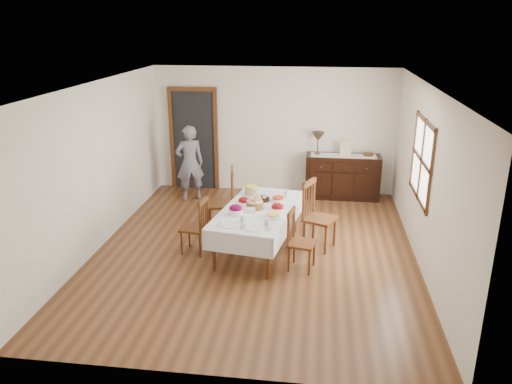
# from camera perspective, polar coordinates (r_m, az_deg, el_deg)

# --- Properties ---
(ground) EXTENTS (6.00, 6.00, 0.00)m
(ground) POSITION_cam_1_polar(r_m,az_deg,el_deg) (8.02, -0.09, -6.66)
(ground) COLOR brown
(room_shell) EXTENTS (5.02, 6.02, 2.65)m
(room_shell) POSITION_cam_1_polar(r_m,az_deg,el_deg) (7.88, -0.75, 5.56)
(room_shell) COLOR white
(room_shell) RESTS_ON ground
(dining_table) EXTENTS (1.36, 2.19, 0.70)m
(dining_table) POSITION_cam_1_polar(r_m,az_deg,el_deg) (7.79, 0.22, -2.49)
(dining_table) COLOR silver
(dining_table) RESTS_ON ground
(chair_left_near) EXTENTS (0.43, 0.43, 0.91)m
(chair_left_near) POSITION_cam_1_polar(r_m,az_deg,el_deg) (7.82, -6.80, -3.80)
(chair_left_near) COLOR #512A12
(chair_left_near) RESTS_ON ground
(chair_left_far) EXTENTS (0.55, 0.55, 1.13)m
(chair_left_far) POSITION_cam_1_polar(r_m,az_deg,el_deg) (8.52, -3.75, -0.93)
(chair_left_far) COLOR #512A12
(chair_left_far) RESTS_ON ground
(chair_right_near) EXTENTS (0.45, 0.45, 0.91)m
(chair_right_near) POSITION_cam_1_polar(r_m,az_deg,el_deg) (7.31, 4.92, -5.44)
(chair_right_near) COLOR #512A12
(chair_right_near) RESTS_ON ground
(chair_right_far) EXTENTS (0.60, 0.60, 1.10)m
(chair_right_far) POSITION_cam_1_polar(r_m,az_deg,el_deg) (7.98, 6.96, -2.56)
(chair_right_far) COLOR #512A12
(chair_right_far) RESTS_ON ground
(sideboard) EXTENTS (1.49, 0.54, 0.89)m
(sideboard) POSITION_cam_1_polar(r_m,az_deg,el_deg) (10.34, 9.85, 1.76)
(sideboard) COLOR black
(sideboard) RESTS_ON ground
(person) EXTENTS (0.60, 0.51, 1.64)m
(person) POSITION_cam_1_polar(r_m,az_deg,el_deg) (10.07, -7.59, 3.58)
(person) COLOR slate
(person) RESTS_ON ground
(bread_basket) EXTENTS (0.27, 0.27, 0.19)m
(bread_basket) POSITION_cam_1_polar(r_m,az_deg,el_deg) (7.73, -0.14, -1.33)
(bread_basket) COLOR brown
(bread_basket) RESTS_ON dining_table
(egg_basket) EXTENTS (0.24, 0.24, 0.10)m
(egg_basket) POSITION_cam_1_polar(r_m,az_deg,el_deg) (8.09, 0.73, -0.73)
(egg_basket) COLOR black
(egg_basket) RESTS_ON dining_table
(ham_platter_a) EXTENTS (0.28, 0.28, 0.11)m
(ham_platter_a) POSITION_cam_1_polar(r_m,az_deg,el_deg) (8.00, -1.37, -1.01)
(ham_platter_a) COLOR white
(ham_platter_a) RESTS_ON dining_table
(ham_platter_b) EXTENTS (0.27, 0.27, 0.11)m
(ham_platter_b) POSITION_cam_1_polar(r_m,az_deg,el_deg) (7.73, 2.47, -1.74)
(ham_platter_b) COLOR white
(ham_platter_b) RESTS_ON dining_table
(beet_bowl) EXTENTS (0.23, 0.23, 0.16)m
(beet_bowl) POSITION_cam_1_polar(r_m,az_deg,el_deg) (7.51, -2.33, -2.08)
(beet_bowl) COLOR white
(beet_bowl) RESTS_ON dining_table
(carrot_bowl) EXTENTS (0.22, 0.22, 0.08)m
(carrot_bowl) POSITION_cam_1_polar(r_m,az_deg,el_deg) (8.05, 2.54, -0.85)
(carrot_bowl) COLOR white
(carrot_bowl) RESTS_ON dining_table
(pineapple_bowl) EXTENTS (0.22, 0.22, 0.15)m
(pineapple_bowl) POSITION_cam_1_polar(r_m,az_deg,el_deg) (8.37, -0.52, 0.20)
(pineapple_bowl) COLOR tan
(pineapple_bowl) RESTS_ON dining_table
(casserole_dish) EXTENTS (0.25, 0.25, 0.07)m
(casserole_dish) POSITION_cam_1_polar(r_m,az_deg,el_deg) (7.40, 1.94, -2.72)
(casserole_dish) COLOR white
(casserole_dish) RESTS_ON dining_table
(butter_dish) EXTENTS (0.15, 0.11, 0.07)m
(butter_dish) POSITION_cam_1_polar(r_m,az_deg,el_deg) (7.60, -0.64, -2.09)
(butter_dish) COLOR white
(butter_dish) RESTS_ON dining_table
(setting_left) EXTENTS (0.44, 0.31, 0.10)m
(setting_left) POSITION_cam_1_polar(r_m,az_deg,el_deg) (7.17, -2.51, -3.57)
(setting_left) COLOR white
(setting_left) RESTS_ON dining_table
(setting_right) EXTENTS (0.44, 0.31, 0.10)m
(setting_right) POSITION_cam_1_polar(r_m,az_deg,el_deg) (7.05, 0.27, -3.94)
(setting_right) COLOR white
(setting_right) RESTS_ON dining_table
(glass_far_a) EXTENTS (0.07, 0.07, 0.10)m
(glass_far_a) POSITION_cam_1_polar(r_m,az_deg,el_deg) (8.38, 0.10, 0.10)
(glass_far_a) COLOR silver
(glass_far_a) RESTS_ON dining_table
(glass_far_b) EXTENTS (0.07, 0.07, 0.11)m
(glass_far_b) POSITION_cam_1_polar(r_m,az_deg,el_deg) (8.26, 3.47, -0.20)
(glass_far_b) COLOR silver
(glass_far_b) RESTS_ON dining_table
(runner) EXTENTS (1.30, 0.35, 0.01)m
(runner) POSITION_cam_1_polar(r_m,az_deg,el_deg) (10.19, 9.96, 4.12)
(runner) COLOR white
(runner) RESTS_ON sideboard
(table_lamp) EXTENTS (0.26, 0.26, 0.46)m
(table_lamp) POSITION_cam_1_polar(r_m,az_deg,el_deg) (10.14, 7.11, 6.23)
(table_lamp) COLOR brown
(table_lamp) RESTS_ON sideboard
(picture_frame) EXTENTS (0.22, 0.08, 0.28)m
(picture_frame) POSITION_cam_1_polar(r_m,az_deg,el_deg) (10.15, 10.21, 4.83)
(picture_frame) COLOR beige
(picture_frame) RESTS_ON sideboard
(deco_bowl) EXTENTS (0.20, 0.20, 0.06)m
(deco_bowl) POSITION_cam_1_polar(r_m,az_deg,el_deg) (10.28, 12.70, 4.22)
(deco_bowl) COLOR #512A12
(deco_bowl) RESTS_ON sideboard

